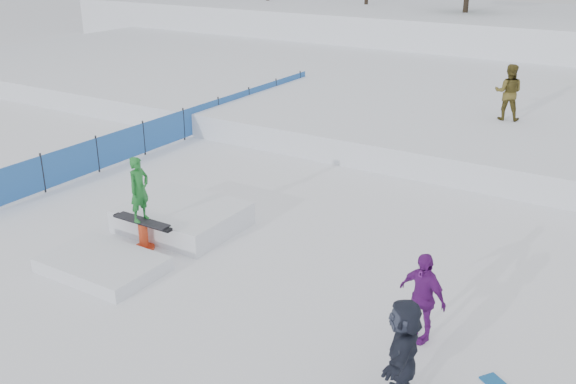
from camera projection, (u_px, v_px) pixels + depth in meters
The scene contains 8 objects.
ground at pixel (217, 266), 13.31m from camera, with size 120.00×120.00×0.00m, color white.
snow_berm at pixel (540, 36), 36.54m from camera, with size 60.00×14.00×2.40m, color white.
snow_midrise at pixel (461, 97), 25.79m from camera, with size 50.00×18.00×0.80m, color white.
safety_fence at pixel (184, 124), 21.52m from camera, with size 0.05×16.00×1.10m.
walker_olive at pixel (508, 92), 20.78m from camera, with size 0.89×0.69×1.82m, color #52461B.
spectator_purple at pixel (422, 297), 10.64m from camera, with size 0.94×0.39×1.60m, color #69197D.
spectator_dark at pixel (403, 351), 9.19m from camera, with size 1.54×0.49×1.66m, color #232837.
jib_rail_feature at pixel (162, 227), 14.43m from camera, with size 2.60×4.40×2.11m.
Camera 1 is at (7.51, -9.24, 6.33)m, focal length 40.00 mm.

